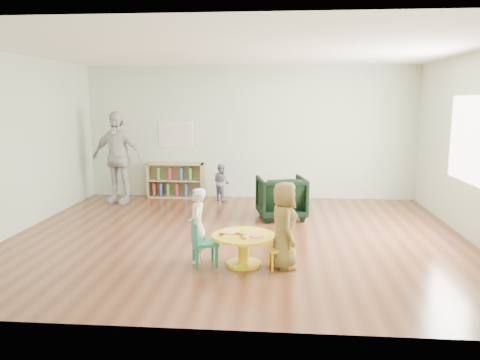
% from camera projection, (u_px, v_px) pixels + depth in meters
% --- Properties ---
extents(room, '(7.10, 7.00, 2.80)m').
position_uv_depth(room, '(238.00, 113.00, 6.94)').
color(room, brown).
rests_on(room, ground).
extents(activity_table, '(0.81, 0.81, 0.45)m').
position_uv_depth(activity_table, '(244.00, 244.00, 5.95)').
color(activity_table, yellow).
rests_on(activity_table, ground).
extents(kid_chair_left, '(0.40, 0.40, 0.58)m').
position_uv_depth(kid_chair_left, '(201.00, 242.00, 5.94)').
color(kid_chair_left, '#178167').
rests_on(kid_chair_left, ground).
extents(kid_chair_right, '(0.31, 0.31, 0.50)m').
position_uv_depth(kid_chair_right, '(283.00, 247.00, 5.85)').
color(kid_chair_right, yellow).
rests_on(kid_chair_right, ground).
extents(bookshelf, '(1.20, 0.30, 0.75)m').
position_uv_depth(bookshelf, '(175.00, 181.00, 10.13)').
color(bookshelf, tan).
rests_on(bookshelf, ground).
extents(alphabet_poster, '(0.74, 0.01, 0.54)m').
position_uv_depth(alphabet_poster, '(176.00, 135.00, 10.09)').
color(alphabet_poster, white).
rests_on(alphabet_poster, ground).
extents(armchair, '(0.95, 0.97, 0.76)m').
position_uv_depth(armchair, '(281.00, 197.00, 8.32)').
color(armchair, black).
rests_on(armchair, ground).
extents(child_left, '(0.27, 0.38, 0.97)m').
position_uv_depth(child_left, '(197.00, 225.00, 6.05)').
color(child_left, white).
rests_on(child_left, ground).
extents(child_right, '(0.43, 0.59, 1.10)m').
position_uv_depth(child_right, '(284.00, 225.00, 5.82)').
color(child_right, gold).
rests_on(child_right, ground).
extents(toddler, '(0.48, 0.47, 0.78)m').
position_uv_depth(toddler, '(221.00, 182.00, 9.77)').
color(toddler, '#191B3E').
rests_on(toddler, ground).
extents(adult_caretaker, '(1.16, 0.65, 1.88)m').
position_uv_depth(adult_caretaker, '(117.00, 157.00, 9.49)').
color(adult_caretaker, silver).
rests_on(adult_caretaker, ground).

